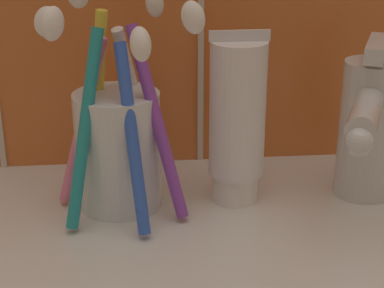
% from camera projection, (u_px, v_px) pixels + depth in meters
% --- Properties ---
extents(sink_counter, '(0.70, 0.29, 0.02)m').
position_uv_depth(sink_counter, '(196.00, 252.00, 0.45)').
color(sink_counter, silver).
rests_on(sink_counter, ground).
extents(toothbrush_cup, '(0.12, 0.14, 0.17)m').
position_uv_depth(toothbrush_cup, '(118.00, 139.00, 0.48)').
color(toothbrush_cup, silver).
rests_on(toothbrush_cup, sink_counter).
extents(toothpaste_tube, '(0.04, 0.04, 0.14)m').
position_uv_depth(toothpaste_tube, '(237.00, 120.00, 0.49)').
color(toothpaste_tube, white).
rests_on(toothpaste_tube, sink_counter).
extents(sink_faucet, '(0.07, 0.12, 0.12)m').
position_uv_depth(sink_faucet, '(368.00, 125.00, 0.49)').
color(sink_faucet, silver).
rests_on(sink_faucet, sink_counter).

